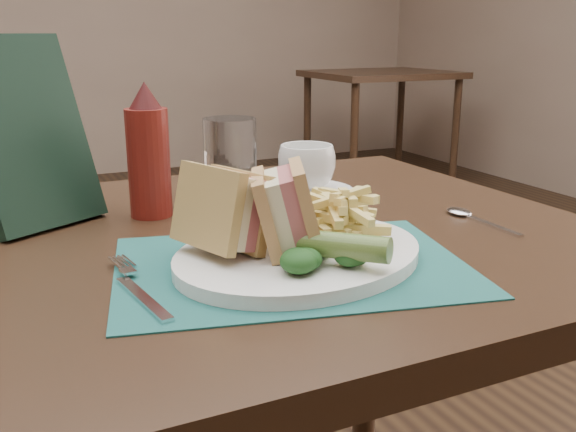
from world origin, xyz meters
The scene contains 16 objects.
wall_back centered at (0.00, 3.50, 0.00)m, with size 6.00×6.00×0.00m, color gray.
table_bg_right centered at (2.13, 2.42, 0.38)m, with size 0.90×0.75×0.75m, color black, non-canonical shape.
placemat centered at (-0.01, -0.64, 0.75)m, with size 0.38×0.27×0.00m, color #19504C.
plate centered at (0.00, -0.63, 0.76)m, with size 0.30×0.24×0.01m, color white, non-canonical shape.
sandwich_half_a centered at (-0.09, -0.61, 0.82)m, with size 0.06×0.10×0.09m, color tan, non-canonical shape.
sandwich_half_b centered at (-0.03, -0.63, 0.82)m, with size 0.06×0.10×0.09m, color tan, non-canonical shape.
kale_garnish centered at (0.00, -0.69, 0.78)m, with size 0.11×0.08×0.03m, color #143815, non-canonical shape.
pickle_spear centered at (0.01, -0.69, 0.79)m, with size 0.03×0.03×0.12m, color #456024.
fries_pile centered at (0.07, -0.61, 0.80)m, with size 0.18×0.20×0.06m, color #D6C26B, non-canonical shape.
fork centered at (-0.18, -0.63, 0.76)m, with size 0.03×0.17×0.01m, color silver, non-canonical shape.
spoon centered at (0.30, -0.60, 0.76)m, with size 0.03×0.15×0.01m, color silver, non-canonical shape.
saucer centered at (0.15, -0.36, 0.76)m, with size 0.15×0.15×0.01m, color white.
coffee_cup centered at (0.15, -0.36, 0.80)m, with size 0.09×0.09×0.07m, color white.
drinking_glass centered at (0.02, -0.37, 0.81)m, with size 0.08×0.08×0.13m, color silver.
ketchup_bottle centered at (-0.10, -0.37, 0.84)m, with size 0.06×0.06×0.19m, color #621610, non-canonical shape.
check_presenter centered at (-0.24, -0.34, 0.87)m, with size 0.16×0.02×0.25m, color black.
Camera 1 is at (-0.30, -1.24, 1.00)m, focal length 40.00 mm.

